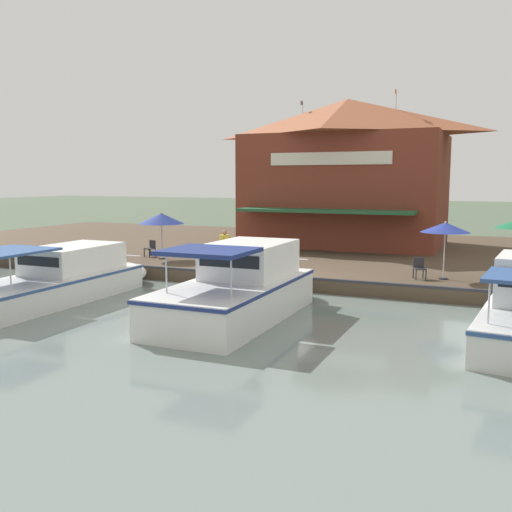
% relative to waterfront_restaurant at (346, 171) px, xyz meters
% --- Properties ---
extents(ground_plane, '(220.00, 220.00, 0.00)m').
position_rel_waterfront_restaurant_xyz_m(ground_plane, '(13.17, 0.70, -5.09)').
color(ground_plane, '#4C5B47').
extents(quay_deck, '(22.00, 56.00, 0.60)m').
position_rel_waterfront_restaurant_xyz_m(quay_deck, '(2.17, 0.70, -4.79)').
color(quay_deck, '#4C3D2D').
rests_on(quay_deck, ground).
extents(quay_edge_fender, '(0.20, 50.40, 0.10)m').
position_rel_waterfront_restaurant_xyz_m(quay_edge_fender, '(13.07, 0.70, -4.44)').
color(quay_edge_fender, '#2D2D33').
rests_on(quay_edge_fender, quay_deck).
extents(waterfront_restaurant, '(9.56, 12.09, 9.22)m').
position_rel_waterfront_restaurant_xyz_m(waterfront_restaurant, '(0.00, 0.00, 0.00)').
color(waterfront_restaurant, brown).
rests_on(waterfront_restaurant, quay_deck).
extents(patio_umbrella_back_row, '(2.29, 2.29, 2.37)m').
position_rel_waterfront_restaurant_xyz_m(patio_umbrella_back_row, '(10.28, -6.79, -2.44)').
color(patio_umbrella_back_row, '#B7B7B7').
rests_on(patio_umbrella_back_row, quay_deck).
extents(patio_umbrella_near_quay_edge, '(1.94, 1.94, 2.34)m').
position_rel_waterfront_restaurant_xyz_m(patio_umbrella_near_quay_edge, '(10.84, 6.90, -2.40)').
color(patio_umbrella_near_quay_edge, '#B7B7B7').
rests_on(patio_umbrella_near_quay_edge, quay_deck).
extents(cafe_chair_beside_entrance, '(0.54, 0.54, 0.85)m').
position_rel_waterfront_restaurant_xyz_m(cafe_chair_beside_entrance, '(9.74, -7.84, -4.02)').
color(cafe_chair_beside_entrance, '#2D2D33').
rests_on(cafe_chair_beside_entrance, quay_deck).
extents(cafe_chair_back_row_seat, '(0.58, 0.58, 0.85)m').
position_rel_waterfront_restaurant_xyz_m(cafe_chair_back_row_seat, '(11.14, 5.99, -4.02)').
color(cafe_chair_back_row_seat, '#2D2D33').
rests_on(cafe_chair_back_row_seat, quay_deck).
extents(person_mid_patio, '(0.48, 0.48, 1.71)m').
position_rel_waterfront_restaurant_xyz_m(person_mid_patio, '(11.49, -2.64, -3.42)').
color(person_mid_patio, gold).
rests_on(person_mid_patio, quay_deck).
extents(motorboat_distant_upstream, '(8.51, 3.05, 2.49)m').
position_rel_waterfront_restaurant_xyz_m(motorboat_distant_upstream, '(17.46, 1.14, -4.11)').
color(motorboat_distant_upstream, white).
rests_on(motorboat_distant_upstream, river_water).
extents(motorboat_mid_row, '(9.32, 2.85, 2.16)m').
position_rel_waterfront_restaurant_xyz_m(motorboat_mid_row, '(17.73, -6.30, -4.28)').
color(motorboat_mid_row, silver).
rests_on(motorboat_mid_row, river_water).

